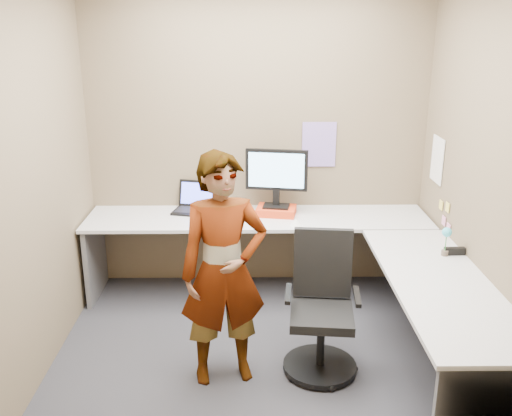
{
  "coord_description": "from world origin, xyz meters",
  "views": [
    {
      "loc": [
        -0.07,
        -3.69,
        2.35
      ],
      "look_at": [
        -0.02,
        0.25,
        1.05
      ],
      "focal_mm": 40.0,
      "sensor_mm": 36.0,
      "label": 1
    }
  ],
  "objects_px": {
    "desk": "(315,259)",
    "person": "(224,271)",
    "monitor": "(276,173)",
    "office_chair": "(321,316)"
  },
  "relations": [
    {
      "from": "desk",
      "to": "person",
      "type": "relative_size",
      "value": 1.88
    },
    {
      "from": "monitor",
      "to": "person",
      "type": "xyz_separation_m",
      "value": [
        -0.41,
        -1.34,
        -0.3
      ]
    },
    {
      "from": "desk",
      "to": "monitor",
      "type": "xyz_separation_m",
      "value": [
        -0.27,
        0.67,
        0.51
      ]
    },
    {
      "from": "office_chair",
      "to": "person",
      "type": "xyz_separation_m",
      "value": [
        -0.67,
        -0.1,
        0.39
      ]
    },
    {
      "from": "office_chair",
      "to": "monitor",
      "type": "bearing_deg",
      "value": 107.87
    },
    {
      "from": "monitor",
      "to": "office_chair",
      "type": "height_order",
      "value": "monitor"
    },
    {
      "from": "desk",
      "to": "office_chair",
      "type": "relative_size",
      "value": 3.06
    },
    {
      "from": "monitor",
      "to": "office_chair",
      "type": "bearing_deg",
      "value": -67.89
    },
    {
      "from": "desk",
      "to": "office_chair",
      "type": "distance_m",
      "value": 0.6
    },
    {
      "from": "desk",
      "to": "monitor",
      "type": "bearing_deg",
      "value": 112.13
    }
  ]
}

